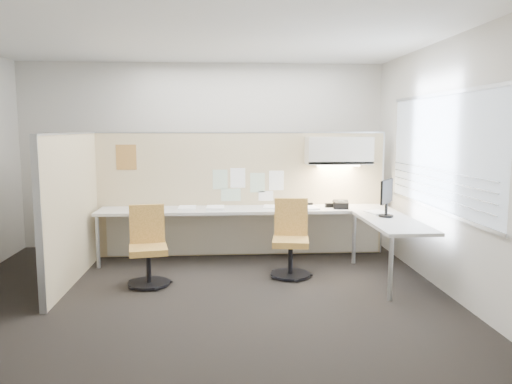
{
  "coord_description": "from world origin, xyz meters",
  "views": [
    {
      "loc": [
        0.28,
        -5.47,
        1.83
      ],
      "look_at": [
        0.71,
        0.8,
        1.02
      ],
      "focal_mm": 35.0,
      "sensor_mm": 36.0,
      "label": 1
    }
  ],
  "objects": [
    {
      "name": "poster",
      "position": [
        -1.05,
        1.57,
        1.42
      ],
      "size": [
        0.28,
        0.0,
        0.35
      ],
      "primitive_type": "cube",
      "color": "orange",
      "rests_on": "partition_back"
    },
    {
      "name": "coat_hook",
      "position": [
        -1.58,
        -0.07,
        1.42
      ],
      "size": [
        0.18,
        0.43,
        1.3
      ],
      "color": "silver",
      "rests_on": "partition_left"
    },
    {
      "name": "window_pane",
      "position": [
        2.73,
        0.0,
        1.55
      ],
      "size": [
        0.01,
        2.8,
        1.3
      ],
      "primitive_type": "cube",
      "color": "#96A2AF",
      "rests_on": "wall_right"
    },
    {
      "name": "paper_stack_2",
      "position": [
        0.18,
        1.22,
        0.75
      ],
      "size": [
        0.24,
        0.31,
        0.04
      ],
      "primitive_type": "cube",
      "rotation": [
        0.0,
        0.0,
        -0.02
      ],
      "color": "white",
      "rests_on": "desk"
    },
    {
      "name": "monitor",
      "position": [
        2.3,
        0.49,
        1.0
      ],
      "size": [
        0.27,
        0.37,
        0.46
      ],
      "rotation": [
        0.0,
        0.0,
        0.96
      ],
      "color": "black",
      "rests_on": "desk"
    },
    {
      "name": "partition_back",
      "position": [
        0.55,
        1.6,
        0.88
      ],
      "size": [
        4.1,
        0.06,
        1.75
      ],
      "primitive_type": "cube",
      "color": "tan",
      "rests_on": "floor"
    },
    {
      "name": "paper_stack_0",
      "position": [
        -0.77,
        1.24,
        0.75
      ],
      "size": [
        0.23,
        0.3,
        0.03
      ],
      "primitive_type": "cube",
      "rotation": [
        0.0,
        0.0,
        -0.01
      ],
      "color": "white",
      "rests_on": "desk"
    },
    {
      "name": "paper_stack_5",
      "position": [
        2.27,
        0.75,
        0.74
      ],
      "size": [
        0.3,
        0.35,
        0.02
      ],
      "primitive_type": "cube",
      "rotation": [
        0.0,
        0.0,
        0.28
      ],
      "color": "white",
      "rests_on": "desk"
    },
    {
      "name": "paper_stack_1",
      "position": [
        -0.21,
        1.34,
        0.74
      ],
      "size": [
        0.23,
        0.3,
        0.02
      ],
      "primitive_type": "cube",
      "rotation": [
        0.0,
        0.0,
        0.0
      ],
      "color": "white",
      "rests_on": "desk"
    },
    {
      "name": "task_light_strip",
      "position": [
        1.9,
        1.39,
        1.3
      ],
      "size": [
        0.6,
        0.06,
        0.02
      ],
      "primitive_type": "cube",
      "color": "#FFEABF",
      "rests_on": "overhead_bin"
    },
    {
      "name": "paper_stack_3",
      "position": [
        0.97,
        1.35,
        0.74
      ],
      "size": [
        0.27,
        0.33,
        0.01
      ],
      "primitive_type": "cube",
      "rotation": [
        0.0,
        0.0,
        -0.13
      ],
      "color": "white",
      "rests_on": "desk"
    },
    {
      "name": "tape_dispenser",
      "position": [
        1.75,
        1.27,
        0.76
      ],
      "size": [
        0.11,
        0.07,
        0.06
      ],
      "primitive_type": "cube",
      "rotation": [
        0.0,
        0.0,
        0.13
      ],
      "color": "black",
      "rests_on": "desk"
    },
    {
      "name": "wall_back",
      "position": [
        0.0,
        2.25,
        1.4
      ],
      "size": [
        5.5,
        0.02,
        2.8
      ],
      "primitive_type": "cube",
      "color": "beige",
      "rests_on": "ground"
    },
    {
      "name": "wall_front",
      "position": [
        0.0,
        -2.25,
        1.4
      ],
      "size": [
        5.5,
        0.02,
        2.8
      ],
      "primitive_type": "cube",
      "color": "beige",
      "rests_on": "ground"
    },
    {
      "name": "phone",
      "position": [
        1.89,
        1.18,
        0.78
      ],
      "size": [
        0.23,
        0.22,
        0.12
      ],
      "rotation": [
        0.0,
        0.0,
        -0.16
      ],
      "color": "black",
      "rests_on": "desk"
    },
    {
      "name": "desk",
      "position": [
        0.93,
        1.13,
        0.6
      ],
      "size": [
        4.0,
        2.07,
        0.73
      ],
      "color": "beige",
      "rests_on": "floor"
    },
    {
      "name": "partition_left",
      "position": [
        -1.5,
        0.5,
        0.88
      ],
      "size": [
        0.06,
        2.2,
        1.75
      ],
      "primitive_type": "cube",
      "color": "tan",
      "rests_on": "floor"
    },
    {
      "name": "floor",
      "position": [
        0.0,
        0.0,
        -0.01
      ],
      "size": [
        5.5,
        4.5,
        0.01
      ],
      "primitive_type": "cube",
      "color": "black",
      "rests_on": "ground"
    },
    {
      "name": "stapler",
      "position": [
        1.48,
        1.39,
        0.76
      ],
      "size": [
        0.14,
        0.09,
        0.05
      ],
      "primitive_type": "cube",
      "rotation": [
        0.0,
        0.0,
        0.38
      ],
      "color": "black",
      "rests_on": "desk"
    },
    {
      "name": "wall_right",
      "position": [
        2.75,
        0.0,
        1.4
      ],
      "size": [
        0.02,
        4.5,
        2.8
      ],
      "primitive_type": "cube",
      "color": "beige",
      "rests_on": "ground"
    },
    {
      "name": "pinned_papers",
      "position": [
        0.63,
        1.57,
        1.03
      ],
      "size": [
        1.01,
        0.0,
        0.47
      ],
      "color": "#8CBF8C",
      "rests_on": "partition_back"
    },
    {
      "name": "paper_stack_4",
      "position": [
        1.46,
        1.19,
        0.74
      ],
      "size": [
        0.27,
        0.33,
        0.02
      ],
      "primitive_type": "cube",
      "rotation": [
        0.0,
        0.0,
        0.14
      ],
      "color": "white",
      "rests_on": "desk"
    },
    {
      "name": "chair_right",
      "position": [
        1.12,
        0.54,
        0.44
      ],
      "size": [
        0.5,
        0.51,
        0.93
      ],
      "rotation": [
        0.0,
        0.0,
        -0.15
      ],
      "color": "black",
      "rests_on": "floor"
    },
    {
      "name": "chair_left",
      "position": [
        -0.59,
        0.3,
        0.43
      ],
      "size": [
        0.49,
        0.51,
        0.91
      ],
      "rotation": [
        0.0,
        0.0,
        0.18
      ],
      "color": "black",
      "rests_on": "floor"
    },
    {
      "name": "overhead_bin",
      "position": [
        1.9,
        1.39,
        1.51
      ],
      "size": [
        0.9,
        0.36,
        0.38
      ],
      "primitive_type": "cube",
      "color": "beige",
      "rests_on": "partition_back"
    },
    {
      "name": "ceiling",
      "position": [
        0.0,
        0.0,
        2.8
      ],
      "size": [
        5.5,
        4.5,
        0.01
      ],
      "primitive_type": "cube",
      "color": "white",
      "rests_on": "wall_back"
    }
  ]
}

